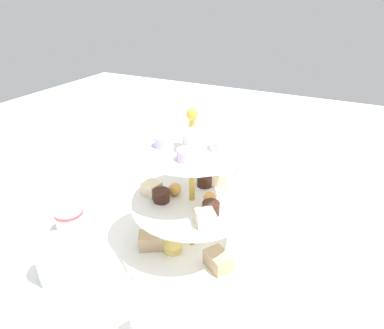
{
  "coord_description": "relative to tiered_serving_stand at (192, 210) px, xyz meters",
  "views": [
    {
      "loc": [
        0.48,
        0.24,
        0.46
      ],
      "look_at": [
        0.0,
        0.0,
        0.18
      ],
      "focal_mm": 32.3,
      "sensor_mm": 36.0,
      "label": 1
    }
  ],
  "objects": [
    {
      "name": "ground_plane",
      "position": [
        -0.0,
        0.0,
        -0.09
      ],
      "size": [
        2.4,
        2.4,
        0.0
      ],
      "primitive_type": "plane",
      "color": "white"
    },
    {
      "name": "tiered_serving_stand",
      "position": [
        0.0,
        0.0,
        0.0
      ],
      "size": [
        0.27,
        0.27,
        0.29
      ],
      "color": "white",
      "rests_on": "ground_plane"
    },
    {
      "name": "water_glass_tall_right",
      "position": [
        -0.25,
        0.02,
        -0.03
      ],
      "size": [
        0.07,
        0.07,
        0.11
      ],
      "primitive_type": "cylinder",
      "color": "silver",
      "rests_on": "ground_plane"
    },
    {
      "name": "water_glass_short_left",
      "position": [
        0.18,
        -0.17,
        -0.05
      ],
      "size": [
        0.06,
        0.06,
        0.08
      ],
      "primitive_type": "cylinder",
      "color": "silver",
      "rests_on": "ground_plane"
    },
    {
      "name": "teacup_with_saucer",
      "position": [
        0.07,
        -0.25,
        -0.07
      ],
      "size": [
        0.09,
        0.09,
        0.05
      ],
      "color": "white",
      "rests_on": "ground_plane"
    },
    {
      "name": "butter_knife_left",
      "position": [
        -0.03,
        0.3,
        -0.09
      ],
      "size": [
        0.17,
        0.05,
        0.0
      ],
      "primitive_type": "cube",
      "rotation": [
        0.0,
        0.0,
        3.39
      ],
      "color": "silver",
      "rests_on": "ground_plane"
    },
    {
      "name": "butter_knife_right",
      "position": [
        -0.15,
        -0.25,
        -0.09
      ],
      "size": [
        0.15,
        0.1,
        0.0
      ],
      "primitive_type": "cube",
      "rotation": [
        0.0,
        0.0,
        5.74
      ],
      "color": "silver",
      "rests_on": "ground_plane"
    },
    {
      "name": "water_glass_mid_back",
      "position": [
        0.22,
        0.05,
        -0.05
      ],
      "size": [
        0.06,
        0.06,
        0.09
      ],
      "primitive_type": "cylinder",
      "color": "silver",
      "rests_on": "ground_plane"
    }
  ]
}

